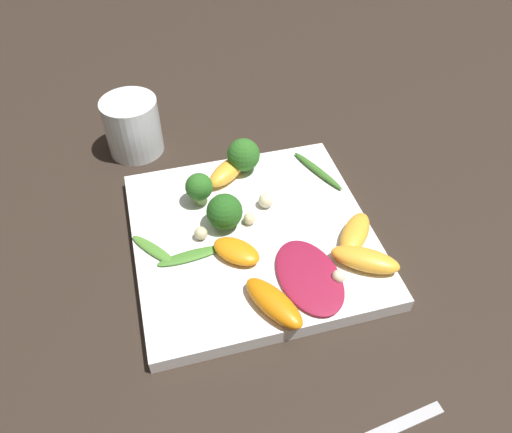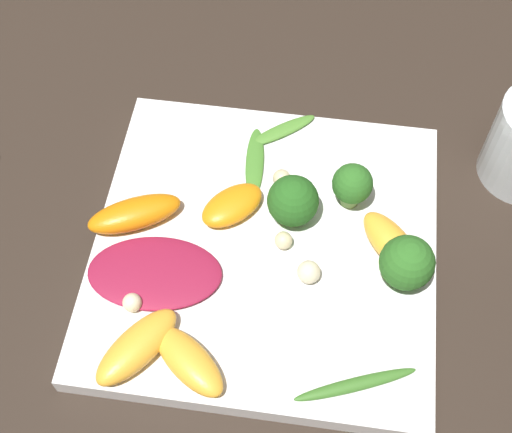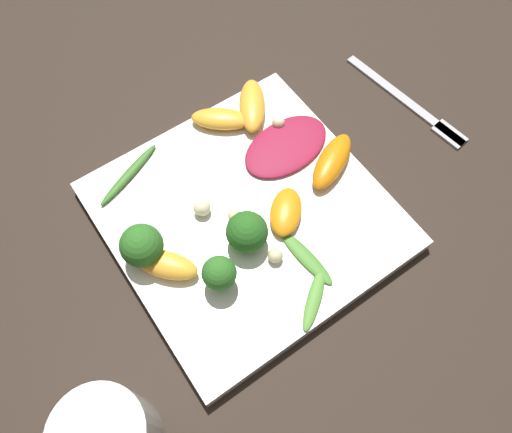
% 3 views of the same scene
% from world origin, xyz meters
% --- Properties ---
extents(ground_plane, '(2.40, 2.40, 0.00)m').
position_xyz_m(ground_plane, '(0.00, 0.00, 0.00)').
color(ground_plane, '#2D231C').
extents(plate, '(0.28, 0.28, 0.02)m').
position_xyz_m(plate, '(0.00, 0.00, 0.01)').
color(plate, white).
rests_on(plate, ground_plane).
extents(radicchio_leaf_0, '(0.07, 0.11, 0.01)m').
position_xyz_m(radicchio_leaf_0, '(0.04, -0.08, 0.02)').
color(radicchio_leaf_0, maroon).
rests_on(radicchio_leaf_0, plate).
extents(orange_segment_0, '(0.07, 0.06, 0.02)m').
position_xyz_m(orange_segment_0, '(-0.01, 0.10, 0.03)').
color(orange_segment_0, '#FCAD33').
rests_on(orange_segment_0, plate).
extents(orange_segment_1, '(0.07, 0.07, 0.02)m').
position_xyz_m(orange_segment_1, '(0.11, -0.04, 0.03)').
color(orange_segment_1, '#FCAD33').
rests_on(orange_segment_1, plate).
extents(orange_segment_2, '(0.06, 0.08, 0.02)m').
position_xyz_m(orange_segment_2, '(-0.01, -0.11, 0.03)').
color(orange_segment_2, orange).
rests_on(orange_segment_2, plate).
extents(orange_segment_3, '(0.06, 0.06, 0.02)m').
position_xyz_m(orange_segment_3, '(-0.03, -0.03, 0.03)').
color(orange_segment_3, orange).
rests_on(orange_segment_3, plate).
extents(orange_segment_4, '(0.08, 0.07, 0.02)m').
position_xyz_m(orange_segment_4, '(0.11, -0.08, 0.03)').
color(orange_segment_4, '#FCAD33').
rests_on(orange_segment_4, plate).
extents(broccoli_floret_0, '(0.04, 0.04, 0.04)m').
position_xyz_m(broccoli_floret_0, '(-0.03, 0.02, 0.04)').
color(broccoli_floret_0, '#84AD5B').
rests_on(broccoli_floret_0, plate).
extents(broccoli_floret_1, '(0.04, 0.04, 0.05)m').
position_xyz_m(broccoli_floret_1, '(0.02, 0.11, 0.04)').
color(broccoli_floret_1, '#84AD5B').
rests_on(broccoli_floret_1, plate).
extents(broccoli_floret_2, '(0.03, 0.03, 0.04)m').
position_xyz_m(broccoli_floret_2, '(-0.05, 0.07, 0.04)').
color(broccoli_floret_2, '#7A9E51').
rests_on(broccoli_floret_2, plate).
extents(arugula_sprig_0, '(0.04, 0.09, 0.01)m').
position_xyz_m(arugula_sprig_0, '(0.11, 0.08, 0.02)').
color(arugula_sprig_0, '#3D7528').
rests_on(arugula_sprig_0, plate).
extents(arugula_sprig_1, '(0.05, 0.06, 0.01)m').
position_xyz_m(arugula_sprig_1, '(-0.12, 0.00, 0.02)').
color(arugula_sprig_1, '#518E33').
rests_on(arugula_sprig_1, plate).
extents(arugula_sprig_2, '(0.08, 0.02, 0.00)m').
position_xyz_m(arugula_sprig_2, '(-0.08, -0.02, 0.02)').
color(arugula_sprig_2, '#47842D').
rests_on(arugula_sprig_2, plate).
extents(macadamia_nut_0, '(0.02, 0.02, 0.02)m').
position_xyz_m(macadamia_nut_0, '(0.03, 0.04, 0.03)').
color(macadamia_nut_0, beige).
rests_on(macadamia_nut_0, plate).
extents(macadamia_nut_1, '(0.02, 0.02, 0.02)m').
position_xyz_m(macadamia_nut_1, '(0.07, -0.09, 0.03)').
color(macadamia_nut_1, beige).
rests_on(macadamia_nut_1, plate).
extents(macadamia_nut_2, '(0.02, 0.02, 0.02)m').
position_xyz_m(macadamia_nut_2, '(-0.06, 0.01, 0.03)').
color(macadamia_nut_2, beige).
rests_on(macadamia_nut_2, plate).
extents(macadamia_nut_3, '(0.01, 0.01, 0.01)m').
position_xyz_m(macadamia_nut_3, '(0.00, 0.01, 0.03)').
color(macadamia_nut_3, beige).
rests_on(macadamia_nut_3, plate).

